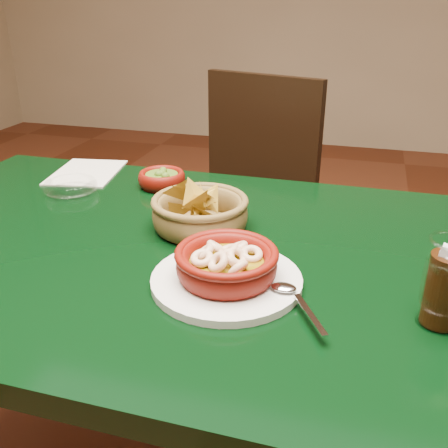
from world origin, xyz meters
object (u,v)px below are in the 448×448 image
(dining_table, at_px, (158,286))
(dining_chair, at_px, (241,211))
(chip_basket, at_px, (200,212))
(shrimp_plate, at_px, (227,267))
(cola_drink, at_px, (446,284))

(dining_table, xyz_separation_m, dining_chair, (-0.01, 0.71, -0.13))
(dining_chair, xyz_separation_m, chip_basket, (0.08, -0.63, 0.27))
(chip_basket, bearing_deg, dining_chair, 96.81)
(dining_chair, height_order, shrimp_plate, dining_chair)
(shrimp_plate, relative_size, chip_basket, 1.32)
(chip_basket, distance_m, cola_drink, 0.46)
(dining_table, relative_size, cola_drink, 8.10)
(dining_table, relative_size, chip_basket, 5.48)
(dining_table, bearing_deg, cola_drink, -15.19)
(chip_basket, height_order, cola_drink, cola_drink)
(shrimp_plate, bearing_deg, chip_basket, 120.02)
(shrimp_plate, bearing_deg, cola_drink, -3.61)
(dining_table, bearing_deg, shrimp_plate, -33.02)
(dining_chair, bearing_deg, shrimp_plate, -77.44)
(dining_chair, distance_m, cola_drink, 1.02)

